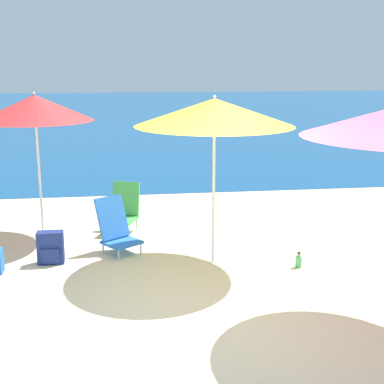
# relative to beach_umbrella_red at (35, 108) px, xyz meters

# --- Properties ---
(ground_plane) EXTENTS (60.00, 60.00, 0.00)m
(ground_plane) POSITION_rel_beach_umbrella_red_xyz_m (1.71, -2.97, -1.93)
(ground_plane) COLOR beige
(sea_water) EXTENTS (60.00, 40.00, 0.01)m
(sea_water) POSITION_rel_beach_umbrella_red_xyz_m (1.71, 22.40, -1.93)
(sea_water) COLOR navy
(sea_water) RESTS_ON ground
(beach_umbrella_red) EXTENTS (1.69, 1.69, 2.16)m
(beach_umbrella_red) POSITION_rel_beach_umbrella_red_xyz_m (0.00, 0.00, 0.00)
(beach_umbrella_red) COLOR white
(beach_umbrella_red) RESTS_ON ground
(beach_umbrella_yellow) EXTENTS (2.01, 2.01, 2.18)m
(beach_umbrella_yellow) POSITION_rel_beach_umbrella_red_xyz_m (2.37, -1.45, 0.04)
(beach_umbrella_yellow) COLOR white
(beach_umbrella_yellow) RESTS_ON ground
(beach_chair_blue) EXTENTS (0.67, 0.69, 0.77)m
(beach_chair_blue) POSITION_rel_beach_umbrella_red_xyz_m (1.11, -0.88, -1.59)
(beach_chair_blue) COLOR silver
(beach_chair_blue) RESTS_ON ground
(beach_chair_green) EXTENTS (0.62, 0.68, 0.76)m
(beach_chair_green) POSITION_rel_beach_umbrella_red_xyz_m (1.22, 0.06, -1.58)
(beach_chair_green) COLOR silver
(beach_chair_green) RESTS_ON ground
(backpack_navy) EXTENTS (0.34, 0.19, 0.43)m
(backpack_navy) POSITION_rel_beach_umbrella_red_xyz_m (0.26, -1.22, -1.72)
(backpack_navy) COLOR navy
(backpack_navy) RESTS_ON ground
(water_bottle) EXTENTS (0.08, 0.08, 0.20)m
(water_bottle) POSITION_rel_beach_umbrella_red_xyz_m (3.43, -1.80, -1.85)
(water_bottle) COLOR #4CB266
(water_bottle) RESTS_ON ground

